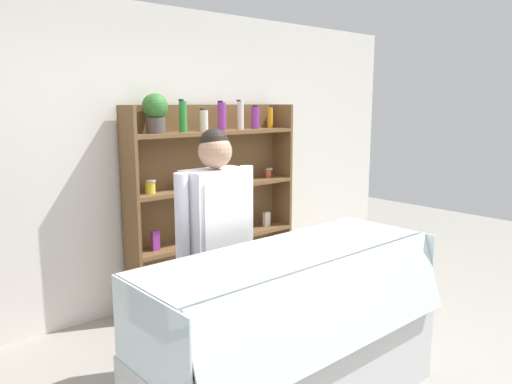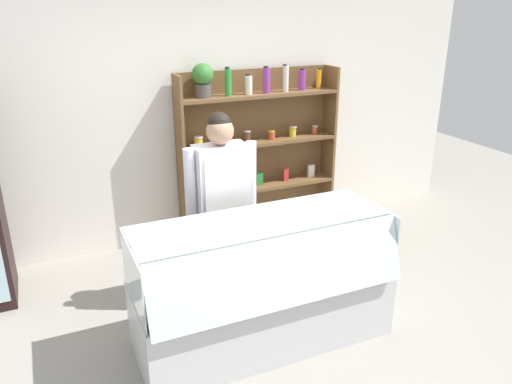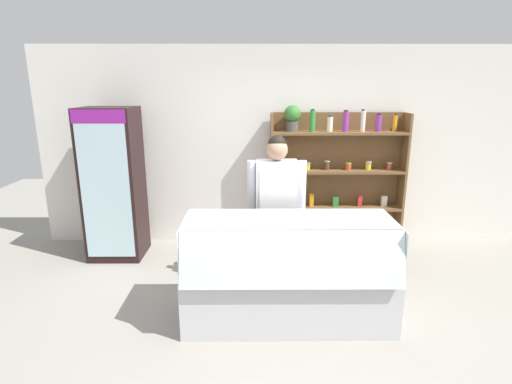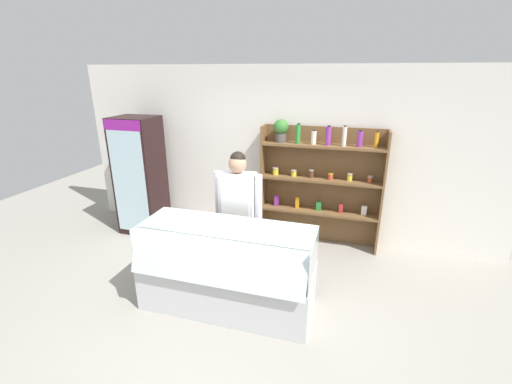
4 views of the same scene
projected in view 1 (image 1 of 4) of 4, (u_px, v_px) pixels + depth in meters
back_wall at (138, 160)px, 4.45m from camera, size 6.80×0.10×2.70m
shelving_unit at (208, 186)px, 4.76m from camera, size 1.81×0.29×1.94m
deli_display_case at (293, 362)px, 3.01m from camera, size 1.94×0.80×1.01m
shop_clerk at (217, 232)px, 3.31m from camera, size 0.62×0.25×1.70m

